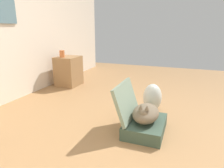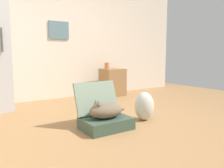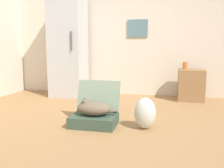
{
  "view_description": "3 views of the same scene",
  "coord_description": "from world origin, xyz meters",
  "px_view_note": "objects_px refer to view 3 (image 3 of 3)",
  "views": [
    {
      "loc": [
        -2.1,
        -0.33,
        1.13
      ],
      "look_at": [
        0.13,
        0.51,
        0.45
      ],
      "focal_mm": 32.16,
      "sensor_mm": 36.0,
      "label": 1
    },
    {
      "loc": [
        -1.5,
        -2.19,
        0.88
      ],
      "look_at": [
        0.15,
        0.26,
        0.5
      ],
      "focal_mm": 36.89,
      "sensor_mm": 36.0,
      "label": 2
    },
    {
      "loc": [
        0.78,
        -2.83,
        0.98
      ],
      "look_at": [
        0.07,
        0.36,
        0.49
      ],
      "focal_mm": 39.6,
      "sensor_mm": 36.0,
      "label": 3
    }
  ],
  "objects_px": {
    "suitcase_base": "(94,120)",
    "side_table": "(191,85)",
    "vase_tall": "(185,65)",
    "plastic_bag_white": "(145,113)",
    "cat": "(93,108)",
    "refrigerator": "(68,46)"
  },
  "relations": [
    {
      "from": "suitcase_base",
      "to": "vase_tall",
      "type": "height_order",
      "value": "vase_tall"
    },
    {
      "from": "plastic_bag_white",
      "to": "side_table",
      "type": "distance_m",
      "value": 1.91
    },
    {
      "from": "plastic_bag_white",
      "to": "side_table",
      "type": "height_order",
      "value": "side_table"
    },
    {
      "from": "plastic_bag_white",
      "to": "cat",
      "type": "bearing_deg",
      "value": -176.8
    },
    {
      "from": "side_table",
      "to": "vase_tall",
      "type": "relative_size",
      "value": 4.36
    },
    {
      "from": "cat",
      "to": "vase_tall",
      "type": "bearing_deg",
      "value": 56.98
    },
    {
      "from": "suitcase_base",
      "to": "side_table",
      "type": "relative_size",
      "value": 0.98
    },
    {
      "from": "cat",
      "to": "vase_tall",
      "type": "relative_size",
      "value": 3.83
    },
    {
      "from": "plastic_bag_white",
      "to": "vase_tall",
      "type": "height_order",
      "value": "vase_tall"
    },
    {
      "from": "cat",
      "to": "refrigerator",
      "type": "xyz_separation_m",
      "value": [
        -1.04,
        1.76,
        0.76
      ]
    },
    {
      "from": "suitcase_base",
      "to": "refrigerator",
      "type": "relative_size",
      "value": 0.29
    },
    {
      "from": "plastic_bag_white",
      "to": "side_table",
      "type": "bearing_deg",
      "value": 68.97
    },
    {
      "from": "suitcase_base",
      "to": "refrigerator",
      "type": "xyz_separation_m",
      "value": [
        -1.05,
        1.76,
        0.92
      ]
    },
    {
      "from": "cat",
      "to": "side_table",
      "type": "distance_m",
      "value": 2.24
    },
    {
      "from": "refrigerator",
      "to": "side_table",
      "type": "height_order",
      "value": "refrigerator"
    },
    {
      "from": "cat",
      "to": "vase_tall",
      "type": "height_order",
      "value": "vase_tall"
    },
    {
      "from": "suitcase_base",
      "to": "side_table",
      "type": "xyz_separation_m",
      "value": [
        1.31,
        1.81,
        0.22
      ]
    },
    {
      "from": "suitcase_base",
      "to": "vase_tall",
      "type": "bearing_deg",
      "value": 57.15
    },
    {
      "from": "plastic_bag_white",
      "to": "refrigerator",
      "type": "height_order",
      "value": "refrigerator"
    },
    {
      "from": "suitcase_base",
      "to": "plastic_bag_white",
      "type": "height_order",
      "value": "plastic_bag_white"
    },
    {
      "from": "suitcase_base",
      "to": "side_table",
      "type": "distance_m",
      "value": 2.25
    },
    {
      "from": "suitcase_base",
      "to": "cat",
      "type": "xyz_separation_m",
      "value": [
        -0.01,
        0.0,
        0.16
      ]
    }
  ]
}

